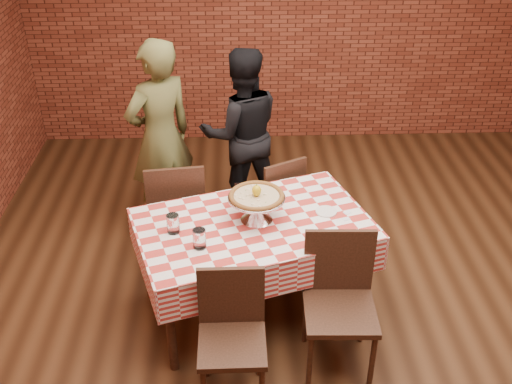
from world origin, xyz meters
TOP-DOWN VIEW (x-y plane):
  - ground at (0.00, 0.00)m, footprint 6.00×6.00m
  - back_wall at (0.00, 3.00)m, footprint 5.50×0.00m
  - table at (-0.46, 0.11)m, footprint 1.77×1.37m
  - tablecloth at (-0.46, 0.11)m, footprint 1.82×1.42m
  - pizza_stand at (-0.43, 0.15)m, footprint 0.50×0.50m
  - pizza at (-0.43, 0.15)m, footprint 0.47×0.47m
  - lemon at (-0.43, 0.15)m, footprint 0.08×0.08m
  - water_glass_left at (-0.81, -0.16)m, footprint 0.11×0.11m
  - water_glass_right at (-1.00, 0.02)m, footprint 0.11×0.11m
  - side_plate at (0.06, 0.22)m, footprint 0.19×0.19m
  - sweetener_packet_a at (0.19, 0.13)m, footprint 0.06×0.05m
  - sweetener_packet_b at (0.21, 0.20)m, footprint 0.06×0.05m
  - condiment_caddy at (-0.53, 0.38)m, footprint 0.10×0.09m
  - chair_near_left at (-0.61, -0.72)m, footprint 0.41×0.41m
  - chair_near_right at (0.07, -0.47)m, footprint 0.47×0.47m
  - chair_far_left at (-1.06, 0.78)m, footprint 0.50×0.50m
  - chair_far_right at (-0.26, 0.93)m, footprint 0.51×0.51m
  - diner_olive at (-1.20, 1.27)m, footprint 0.74×0.70m
  - diner_black at (-0.51, 1.50)m, footprint 0.84×0.71m

SIDE VIEW (x-z plane):
  - ground at x=0.00m, z-range 0.00..0.00m
  - table at x=-0.46m, z-range 0.00..0.75m
  - chair_far_right at x=-0.26m, z-range 0.00..0.86m
  - chair_near_left at x=-0.61m, z-range 0.00..0.88m
  - chair_far_left at x=-1.06m, z-range 0.00..0.93m
  - chair_near_right at x=0.07m, z-range 0.00..0.94m
  - tablecloth at x=-0.46m, z-range 0.49..0.76m
  - sweetener_packet_a at x=0.19m, z-range 0.76..0.76m
  - sweetener_packet_b at x=0.21m, z-range 0.76..0.76m
  - side_plate at x=0.06m, z-range 0.76..0.77m
  - diner_black at x=-0.51m, z-range 0.00..1.54m
  - water_glass_left at x=-0.81m, z-range 0.76..0.89m
  - water_glass_right at x=-1.00m, z-range 0.76..0.89m
  - condiment_caddy at x=-0.53m, z-range 0.76..0.90m
  - pizza_stand at x=-0.43m, z-range 0.76..0.94m
  - diner_olive at x=-1.20m, z-range 0.00..1.70m
  - pizza at x=-0.43m, z-range 0.93..0.96m
  - lemon at x=-0.43m, z-range 0.95..1.03m
  - back_wall at x=0.00m, z-range -1.30..4.20m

